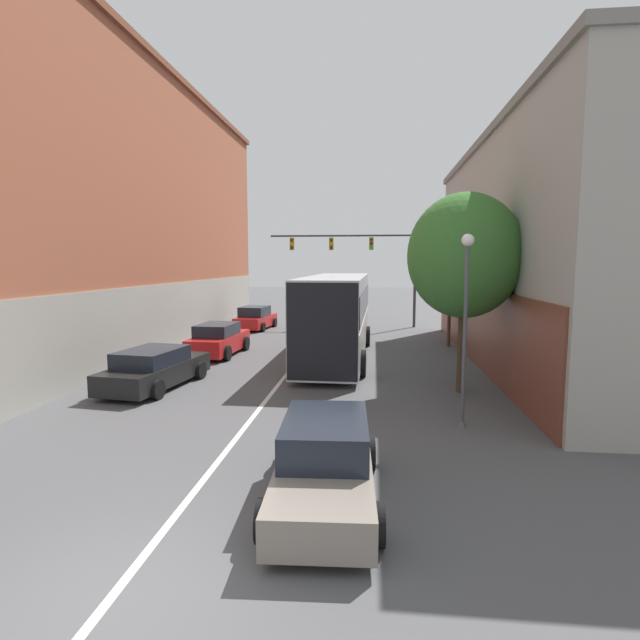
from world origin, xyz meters
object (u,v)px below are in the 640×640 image
at_px(parked_car_left_mid, 155,369).
at_px(parked_car_left_near, 219,340).
at_px(hatchback_foreground, 325,462).
at_px(street_tree_far, 450,276).
at_px(traffic_signal_gantry, 364,255).
at_px(bus, 337,313).
at_px(parked_car_left_far, 255,318).
at_px(street_tree_near, 465,256).
at_px(street_lamp, 465,318).

bearing_deg(parked_car_left_mid, parked_car_left_near, 4.51).
distance_m(hatchback_foreground, street_tree_far, 17.75).
xyz_separation_m(parked_car_left_near, traffic_signal_gantry, (6.35, 10.98, 4.00)).
relative_size(parked_car_left_mid, street_tree_far, 0.95).
distance_m(bus, parked_car_left_far, 10.94).
height_order(parked_car_left_near, street_tree_near, street_tree_near).
bearing_deg(traffic_signal_gantry, bus, -94.90).
xyz_separation_m(traffic_signal_gantry, street_lamp, (2.93, -19.96, -1.89)).
height_order(bus, street_tree_near, street_tree_near).
xyz_separation_m(bus, parked_car_left_far, (-5.83, 9.16, -1.34)).
height_order(hatchback_foreground, parked_car_left_near, parked_car_left_near).
distance_m(bus, street_lamp, 9.63).
height_order(traffic_signal_gantry, street_lamp, traffic_signal_gantry).
xyz_separation_m(hatchback_foreground, street_tree_near, (3.65, 7.77, 3.71)).
distance_m(parked_car_left_mid, parked_car_left_far, 14.94).
bearing_deg(street_tree_far, traffic_signal_gantry, 120.78).
height_order(bus, traffic_signal_gantry, traffic_signal_gantry).
xyz_separation_m(parked_car_left_mid, traffic_signal_gantry, (6.65, 16.96, 4.05)).
bearing_deg(street_lamp, parked_car_left_near, 135.92).
relative_size(hatchback_foreground, street_lamp, 0.92).
distance_m(bus, traffic_signal_gantry, 11.54).
bearing_deg(bus, street_tree_far, -53.92).
bearing_deg(street_lamp, hatchback_foreground, -125.71).
height_order(street_lamp, street_tree_near, street_tree_near).
height_order(parked_car_left_near, street_lamp, street_lamp).
relative_size(traffic_signal_gantry, street_lamp, 1.95).
relative_size(street_tree_near, street_tree_far, 1.27).
relative_size(parked_car_left_far, traffic_signal_gantry, 0.43).
bearing_deg(street_tree_near, parked_car_left_far, 125.26).
height_order(traffic_signal_gantry, street_tree_far, traffic_signal_gantry).
relative_size(parked_car_left_mid, street_tree_near, 0.75).
height_order(parked_car_left_far, street_tree_near, street_tree_near).
bearing_deg(hatchback_foreground, parked_car_left_mid, 38.56).
xyz_separation_m(bus, street_lamp, (3.89, -8.78, 0.78)).
distance_m(bus, street_tree_near, 7.32).
bearing_deg(street_tree_near, street_lamp, -98.82).
height_order(parked_car_left_mid, traffic_signal_gantry, traffic_signal_gantry).
bearing_deg(parked_car_left_near, street_tree_far, -68.58).
distance_m(parked_car_left_near, traffic_signal_gantry, 13.30).
bearing_deg(hatchback_foreground, bus, 0.52).
bearing_deg(parked_car_left_mid, parked_car_left_far, 7.95).
bearing_deg(traffic_signal_gantry, street_tree_far, -59.22).
bearing_deg(bus, parked_car_left_near, 88.59).
bearing_deg(traffic_signal_gantry, hatchback_foreground, -90.44).
xyz_separation_m(hatchback_foreground, parked_car_left_near, (-6.16, 13.31, 0.02)).
bearing_deg(street_tree_far, bus, -144.66).
height_order(bus, parked_car_left_mid, bus).
distance_m(hatchback_foreground, parked_car_left_mid, 9.77).
height_order(bus, hatchback_foreground, bus).
bearing_deg(parked_car_left_far, traffic_signal_gantry, -67.69).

